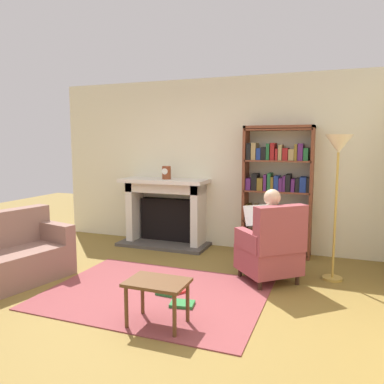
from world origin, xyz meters
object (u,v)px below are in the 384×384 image
at_px(seated_reader, 267,230).
at_px(floor_lamp, 338,157).
at_px(mantel_clock, 166,173).
at_px(armchair_reading, 272,248).
at_px(fireplace, 166,210).
at_px(side_table, 157,288).
at_px(bookshelf, 277,192).

distance_m(seated_reader, floor_lamp, 1.21).
bearing_deg(floor_lamp, mantel_clock, 164.75).
height_order(mantel_clock, armchair_reading, mantel_clock).
relative_size(mantel_clock, floor_lamp, 0.12).
bearing_deg(mantel_clock, fireplace, 118.23).
distance_m(seated_reader, side_table, 1.74).
height_order(armchair_reading, seated_reader, seated_reader).
height_order(fireplace, mantel_clock, mantel_clock).
distance_m(mantel_clock, side_table, 2.90).
relative_size(mantel_clock, bookshelf, 0.11).
bearing_deg(side_table, seated_reader, 65.21).
bearing_deg(bookshelf, fireplace, -178.92).
distance_m(mantel_clock, seated_reader, 2.13).
xyz_separation_m(bookshelf, armchair_reading, (0.13, -1.21, -0.52)).
bearing_deg(fireplace, side_table, -67.00).
bearing_deg(bookshelf, floor_lamp, -45.45).
xyz_separation_m(fireplace, armchair_reading, (1.93, -1.18, -0.16)).
xyz_separation_m(fireplace, mantel_clock, (0.05, -0.10, 0.62)).
bearing_deg(seated_reader, side_table, 23.51).
bearing_deg(fireplace, floor_lamp, -16.99).
bearing_deg(floor_lamp, side_table, -128.91).
bearing_deg(seated_reader, fireplace, -72.24).
bearing_deg(mantel_clock, seated_reader, -28.87).
xyz_separation_m(armchair_reading, seated_reader, (-0.08, 0.09, 0.20)).
bearing_deg(bookshelf, side_table, -104.06).
xyz_separation_m(seated_reader, side_table, (-0.72, -1.56, -0.26)).
bearing_deg(armchair_reading, fireplace, -73.15).
xyz_separation_m(seated_reader, floor_lamp, (0.77, 0.29, 0.89)).
height_order(seated_reader, side_table, seated_reader).
relative_size(bookshelf, floor_lamp, 1.09).
bearing_deg(seated_reader, mantel_clock, -70.58).
bearing_deg(side_table, mantel_clock, 112.78).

